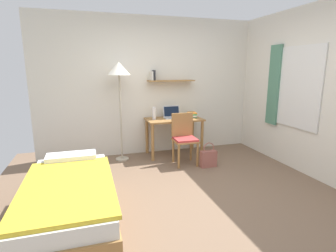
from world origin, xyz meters
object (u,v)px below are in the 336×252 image
object	(u,v)px
laptop	(172,115)
handbag	(208,158)
standing_lamp	(119,74)
bed	(70,200)
water_bottle	(154,113)
desk_chair	(184,137)
book_stack	(192,115)
desk	(174,125)

from	to	relation	value
laptop	handbag	world-z (taller)	laptop
standing_lamp	laptop	world-z (taller)	standing_lamp
bed	water_bottle	world-z (taller)	water_bottle
water_bottle	handbag	distance (m)	1.30
desk_chair	bed	bearing A→B (deg)	-143.96
laptop	book_stack	bearing A→B (deg)	-10.24
standing_lamp	water_bottle	world-z (taller)	standing_lamp
desk_chair	laptop	size ratio (longest dim) A/B	2.61
bed	laptop	size ratio (longest dim) A/B	5.51
bed	desk	bearing A→B (deg)	45.43
bed	book_stack	distance (m)	2.92
laptop	book_stack	xyz separation A→B (m)	(0.38, -0.07, -0.01)
bed	book_stack	bearing A→B (deg)	40.44
bed	laptop	distance (m)	2.70
standing_lamp	handbag	world-z (taller)	standing_lamp
desk	water_bottle	world-z (taller)	water_bottle
bed	desk	distance (m)	2.60
bed	standing_lamp	bearing A→B (deg)	66.37
bed	desk_chair	distance (m)	2.28
bed	book_stack	xyz separation A→B (m)	(2.18, 1.86, 0.53)
laptop	desk	bearing A→B (deg)	-85.07
bed	handbag	size ratio (longest dim) A/B	4.33
handbag	standing_lamp	bearing A→B (deg)	149.46
desk	laptop	bearing A→B (deg)	94.93
desk	standing_lamp	size ratio (longest dim) A/B	0.60
book_stack	water_bottle	bearing A→B (deg)	179.06
standing_lamp	laptop	size ratio (longest dim) A/B	5.19
laptop	book_stack	distance (m)	0.39
desk	laptop	xyz separation A→B (m)	(-0.01, 0.09, 0.19)
standing_lamp	water_bottle	xyz separation A→B (m)	(0.63, 0.04, -0.72)
desk	water_bottle	size ratio (longest dim) A/B	4.59
water_bottle	standing_lamp	bearing A→B (deg)	-176.49
laptop	bed	bearing A→B (deg)	-133.04
bed	handbag	bearing A→B (deg)	25.53
bed	water_bottle	bearing A→B (deg)	52.69
desk_chair	book_stack	xyz separation A→B (m)	(0.35, 0.53, 0.28)
laptop	book_stack	world-z (taller)	laptop
desk	laptop	world-z (taller)	laptop
desk_chair	water_bottle	xyz separation A→B (m)	(-0.40, 0.54, 0.34)
desk	book_stack	xyz separation A→B (m)	(0.37, 0.02, 0.18)
desk	book_stack	distance (m)	0.42
laptop	desk_chair	bearing A→B (deg)	-87.36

